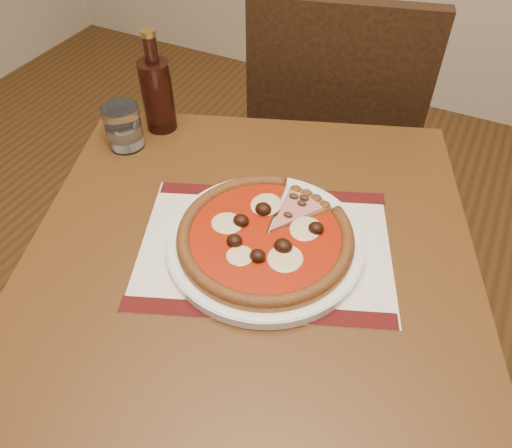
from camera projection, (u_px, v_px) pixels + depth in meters
The scene contains 8 objects.
table at pixel (251, 278), 0.98m from camera, with size 1.03×1.03×0.75m.
chair_far at pixel (333, 129), 1.49m from camera, with size 0.56×0.56×0.98m.
placemat at pixel (265, 247), 0.90m from camera, with size 0.45×0.32×0.00m, color silver.
plate at pixel (265, 243), 0.89m from camera, with size 0.35×0.35×0.02m, color white.
pizza at pixel (265, 235), 0.87m from camera, with size 0.31×0.31×0.04m.
ham_slice at pixel (300, 215), 0.92m from camera, with size 0.09×0.13×0.02m.
water_glass at pixel (123, 127), 1.08m from camera, with size 0.08×0.08×0.10m, color white.
bottle at pixel (157, 92), 1.10m from camera, with size 0.07×0.07×0.23m.
Camera 1 is at (-0.09, 0.57, 1.42)m, focal length 35.00 mm.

